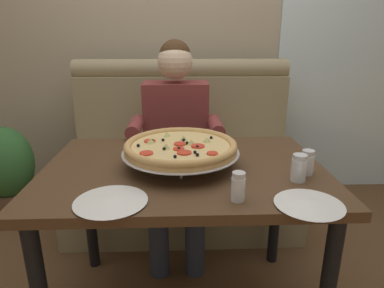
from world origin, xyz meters
TOP-DOWN VIEW (x-y plane):
  - back_wall_with_window at (0.00, 1.46)m, footprint 6.00×0.12m
  - window_panel at (1.33, 1.38)m, footprint 1.10×0.02m
  - booth_bench at (0.00, 0.88)m, footprint 1.56×0.78m
  - dining_table at (0.00, 0.00)m, footprint 1.20×0.83m
  - diner_main at (-0.04, 0.62)m, footprint 0.54×0.64m
  - pizza at (-0.01, 0.01)m, footprint 0.50×0.50m
  - shaker_pepper_flakes at (0.18, -0.32)m, footprint 0.05×0.05m
  - shaker_oregano at (0.44, -0.16)m, footprint 0.06×0.06m
  - shaker_parmesan at (0.50, -0.10)m, footprint 0.05×0.05m
  - plate_near_left at (0.41, -0.36)m, footprint 0.23×0.23m
  - plate_near_right at (-0.25, -0.32)m, footprint 0.25×0.25m
  - patio_chair at (1.20, 2.02)m, footprint 0.42×0.42m
  - potted_plant at (-1.23, 0.89)m, footprint 0.36×0.36m

SIDE VIEW (x-z plane):
  - potted_plant at x=-1.23m, z-range 0.04..0.74m
  - booth_bench at x=0.00m, z-range -0.17..0.96m
  - patio_chair at x=1.20m, z-range 0.09..0.95m
  - dining_table at x=0.00m, z-range 0.28..1.04m
  - diner_main at x=-0.04m, z-range 0.07..1.35m
  - plate_near_right at x=-0.25m, z-range 0.76..0.78m
  - plate_near_left at x=0.41m, z-range 0.76..0.78m
  - shaker_parmesan at x=0.50m, z-range 0.75..0.85m
  - shaker_pepper_flakes at x=0.18m, z-range 0.75..0.86m
  - shaker_oregano at x=0.44m, z-range 0.75..0.86m
  - pizza at x=-0.01m, z-range 0.79..0.90m
  - back_wall_with_window at x=0.00m, z-range 0.00..2.80m
  - window_panel at x=1.33m, z-range 0.00..2.80m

